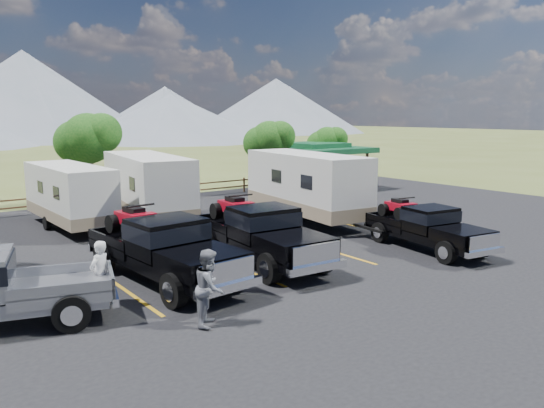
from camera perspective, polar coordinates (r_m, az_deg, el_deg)
ground at (r=16.57m, az=9.75°, el=-8.71°), size 320.00×320.00×0.00m
asphalt_lot at (r=18.65m, az=3.03°, el=-6.42°), size 44.00×34.00×0.04m
stall_lines at (r=19.40m, az=1.14°, el=-5.70°), size 12.12×5.50×0.01m
tree_ne_a at (r=34.54m, az=-0.33°, el=6.83°), size 3.11×2.92×4.76m
tree_ne_b at (r=39.15m, az=5.93°, el=6.60°), size 2.77×2.59×4.27m
tree_north at (r=31.27m, az=-19.20°, el=6.65°), size 3.46×3.24×5.25m
rail_fence at (r=32.54m, az=-11.85°, el=1.37°), size 36.12×0.12×1.00m
pavilion at (r=37.09m, az=4.72°, el=5.92°), size 6.20×6.20×3.22m
rig_left at (r=16.80m, az=-11.68°, el=-4.54°), size 2.82×6.87×2.24m
rig_center at (r=18.55m, az=-1.37°, el=-3.02°), size 2.76×6.81×2.23m
rig_right at (r=21.18m, az=16.20°, el=-2.30°), size 2.63×5.78×1.86m
trailer_left at (r=25.68m, az=-20.93°, el=0.86°), size 2.35×8.24×2.86m
trailer_center at (r=25.87m, az=-13.24°, el=1.73°), size 3.38×9.35×3.23m
trailer_right at (r=25.65m, az=3.68°, el=1.96°), size 3.38×9.49×3.28m
person_a at (r=14.99m, az=-18.02°, el=-7.20°), size 0.80×0.71×1.83m
person_b at (r=13.22m, az=-6.73°, el=-8.87°), size 1.15×1.17×1.91m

